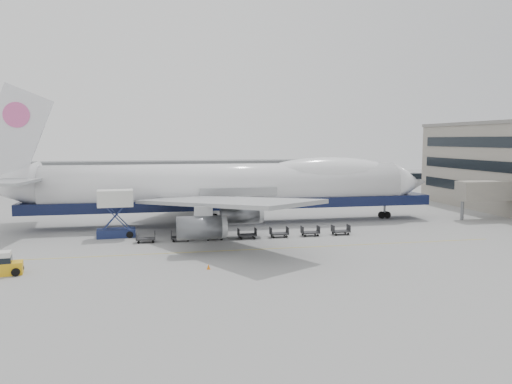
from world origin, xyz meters
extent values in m
plane|color=gray|center=(0.00, 0.00, 0.00)|extent=(260.00, 260.00, 0.00)
cube|color=gold|center=(0.00, -6.00, 0.01)|extent=(60.00, 0.15, 0.01)
cube|color=gray|center=(40.00, 8.00, 4.50)|extent=(9.00, 3.00, 3.00)
cylinder|color=slate|center=(36.00, 8.00, 1.50)|extent=(0.50, 0.50, 3.00)
cube|color=slate|center=(-10.00, 70.00, 3.50)|extent=(110.00, 8.00, 7.00)
cylinder|color=white|center=(0.00, 12.00, 5.70)|extent=(52.00, 6.40, 6.40)
cube|color=#0F1537|center=(1.00, 12.00, 3.14)|extent=(60.00, 5.76, 1.50)
cone|color=white|center=(29.00, 12.00, 5.70)|extent=(6.00, 6.40, 6.40)
cone|color=white|center=(-30.50, 12.00, 6.30)|extent=(9.00, 6.40, 6.40)
ellipsoid|color=white|center=(15.60, 12.00, 7.46)|extent=(20.67, 5.78, 4.56)
cube|color=white|center=(-29.00, 12.00, 13.20)|extent=(10.52, 0.50, 13.56)
cylinder|color=#E5599F|center=(-28.50, 12.00, 15.70)|extent=(3.40, 0.30, 3.40)
cube|color=#9EA0A3|center=(-3.00, -2.28, 5.10)|extent=(20.35, 26.74, 2.26)
cube|color=#9EA0A3|center=(-3.00, 26.28, 5.10)|extent=(20.35, 26.74, 2.26)
cylinder|color=#595B60|center=(-6.00, 31.00, 2.90)|extent=(4.80, 2.60, 2.60)
cylinder|color=#595B60|center=(0.00, 22.00, 2.90)|extent=(4.80, 2.60, 2.60)
cylinder|color=#595B60|center=(0.00, 2.00, 2.90)|extent=(4.80, 2.60, 2.60)
cylinder|color=#595B60|center=(-6.00, -7.00, 2.90)|extent=(4.80, 2.60, 2.60)
cylinder|color=slate|center=(25.00, 12.00, 1.25)|extent=(0.36, 0.36, 2.50)
cylinder|color=black|center=(25.00, 12.00, 0.55)|extent=(1.10, 0.45, 1.10)
cylinder|color=slate|center=(-3.00, 9.00, 1.25)|extent=(0.36, 0.36, 2.50)
cylinder|color=black|center=(-3.00, 9.00, 0.55)|extent=(1.10, 0.45, 1.10)
cylinder|color=slate|center=(-3.00, 15.00, 1.25)|extent=(0.36, 0.36, 2.50)
cylinder|color=black|center=(-3.00, 15.00, 0.55)|extent=(1.10, 0.45, 1.10)
cube|color=navy|center=(-15.55, 4.70, 0.52)|extent=(4.89, 2.57, 1.05)
cube|color=silver|center=(-15.55, 4.70, 5.00)|extent=(4.52, 2.73, 2.10)
cube|color=navy|center=(-15.55, 3.65, 2.80)|extent=(3.41, 0.32, 3.76)
cube|color=navy|center=(-15.55, 5.74, 2.80)|extent=(3.41, 0.32, 3.76)
cube|color=slate|center=(-15.55, 6.22, 5.00)|extent=(2.35, 1.28, 0.15)
cylinder|color=black|center=(-17.27, 3.74, 0.43)|extent=(0.86, 0.33, 0.86)
cylinder|color=black|center=(-17.27, 5.65, 0.43)|extent=(0.86, 0.33, 0.86)
cylinder|color=black|center=(-13.84, 3.74, 0.43)|extent=(0.86, 0.33, 0.86)
cylinder|color=black|center=(-13.84, 5.65, 0.43)|extent=(0.86, 0.33, 0.86)
cube|color=gold|center=(-24.28, -11.85, 0.58)|extent=(3.18, 2.04, 1.17)
cube|color=silver|center=(-24.59, -11.90, 1.64)|extent=(1.91, 1.73, 1.06)
cube|color=black|center=(-24.59, -11.90, 1.43)|extent=(2.03, 1.85, 0.53)
cylinder|color=black|center=(-23.22, -12.54, 0.37)|extent=(0.74, 0.32, 0.74)
cylinder|color=black|center=(-23.22, -11.16, 0.37)|extent=(0.74, 0.32, 0.74)
cone|color=orange|center=(-5.70, -13.60, 0.26)|extent=(0.33, 0.33, 0.52)
cube|color=orange|center=(-5.70, -13.60, 0.01)|extent=(0.35, 0.35, 0.03)
cube|color=#2D2D30|center=(-11.81, 0.41, 0.45)|extent=(2.30, 1.35, 0.18)
cube|color=#2D2D30|center=(-12.91, 0.41, 0.85)|extent=(0.08, 1.35, 0.90)
cube|color=#2D2D30|center=(-10.71, 0.41, 0.85)|extent=(0.08, 1.35, 0.90)
cylinder|color=black|center=(-12.66, -0.14, 0.15)|extent=(0.30, 0.12, 0.30)
cylinder|color=black|center=(-12.66, 0.96, 0.15)|extent=(0.30, 0.12, 0.30)
cylinder|color=black|center=(-10.96, -0.14, 0.15)|extent=(0.30, 0.12, 0.30)
cylinder|color=black|center=(-10.96, 0.96, 0.15)|extent=(0.30, 0.12, 0.30)
cube|color=#2D2D30|center=(-7.65, 0.41, 0.45)|extent=(2.30, 1.35, 0.18)
cube|color=#2D2D30|center=(-8.75, 0.41, 0.85)|extent=(0.08, 1.35, 0.90)
cube|color=#2D2D30|center=(-6.55, 0.41, 0.85)|extent=(0.08, 1.35, 0.90)
cylinder|color=black|center=(-8.50, -0.14, 0.15)|extent=(0.30, 0.12, 0.30)
cylinder|color=black|center=(-8.50, 0.96, 0.15)|extent=(0.30, 0.12, 0.30)
cylinder|color=black|center=(-6.80, -0.14, 0.15)|extent=(0.30, 0.12, 0.30)
cylinder|color=black|center=(-6.80, 0.96, 0.15)|extent=(0.30, 0.12, 0.30)
cube|color=#2D2D30|center=(-3.48, 0.41, 0.45)|extent=(2.30, 1.35, 0.18)
cube|color=#2D2D30|center=(-4.58, 0.41, 0.85)|extent=(0.08, 1.35, 0.90)
cube|color=#2D2D30|center=(-2.38, 0.41, 0.85)|extent=(0.08, 1.35, 0.90)
cylinder|color=black|center=(-4.33, -0.14, 0.15)|extent=(0.30, 0.12, 0.30)
cylinder|color=black|center=(-4.33, 0.96, 0.15)|extent=(0.30, 0.12, 0.30)
cylinder|color=black|center=(-2.63, -0.14, 0.15)|extent=(0.30, 0.12, 0.30)
cylinder|color=black|center=(-2.63, 0.96, 0.15)|extent=(0.30, 0.12, 0.30)
cube|color=#2D2D30|center=(0.68, 0.41, 0.45)|extent=(2.30, 1.35, 0.18)
cube|color=#2D2D30|center=(-0.42, 0.41, 0.85)|extent=(0.08, 1.35, 0.90)
cube|color=#2D2D30|center=(1.78, 0.41, 0.85)|extent=(0.08, 1.35, 0.90)
cylinder|color=black|center=(-0.17, -0.14, 0.15)|extent=(0.30, 0.12, 0.30)
cylinder|color=black|center=(-0.17, 0.96, 0.15)|extent=(0.30, 0.12, 0.30)
cylinder|color=black|center=(1.53, -0.14, 0.15)|extent=(0.30, 0.12, 0.30)
cylinder|color=black|center=(1.53, 0.96, 0.15)|extent=(0.30, 0.12, 0.30)
cube|color=#2D2D30|center=(4.84, 0.41, 0.45)|extent=(2.30, 1.35, 0.18)
cube|color=#2D2D30|center=(3.74, 0.41, 0.85)|extent=(0.08, 1.35, 0.90)
cube|color=#2D2D30|center=(5.94, 0.41, 0.85)|extent=(0.08, 1.35, 0.90)
cylinder|color=black|center=(3.99, -0.14, 0.15)|extent=(0.30, 0.12, 0.30)
cylinder|color=black|center=(3.99, 0.96, 0.15)|extent=(0.30, 0.12, 0.30)
cylinder|color=black|center=(5.69, -0.14, 0.15)|extent=(0.30, 0.12, 0.30)
cylinder|color=black|center=(5.69, 0.96, 0.15)|extent=(0.30, 0.12, 0.30)
cube|color=#2D2D30|center=(9.01, 0.41, 0.45)|extent=(2.30, 1.35, 0.18)
cube|color=#2D2D30|center=(7.91, 0.41, 0.85)|extent=(0.08, 1.35, 0.90)
cube|color=#2D2D30|center=(10.11, 0.41, 0.85)|extent=(0.08, 1.35, 0.90)
cylinder|color=black|center=(8.16, -0.14, 0.15)|extent=(0.30, 0.12, 0.30)
cylinder|color=black|center=(8.16, 0.96, 0.15)|extent=(0.30, 0.12, 0.30)
cylinder|color=black|center=(9.86, -0.14, 0.15)|extent=(0.30, 0.12, 0.30)
cylinder|color=black|center=(9.86, 0.96, 0.15)|extent=(0.30, 0.12, 0.30)
cube|color=#2D2D30|center=(13.17, 0.41, 0.45)|extent=(2.30, 1.35, 0.18)
cube|color=#2D2D30|center=(12.07, 0.41, 0.85)|extent=(0.08, 1.35, 0.90)
cube|color=#2D2D30|center=(14.27, 0.41, 0.85)|extent=(0.08, 1.35, 0.90)
cylinder|color=black|center=(12.32, -0.14, 0.15)|extent=(0.30, 0.12, 0.30)
cylinder|color=black|center=(12.32, 0.96, 0.15)|extent=(0.30, 0.12, 0.30)
cylinder|color=black|center=(14.02, -0.14, 0.15)|extent=(0.30, 0.12, 0.30)
cylinder|color=black|center=(14.02, 0.96, 0.15)|extent=(0.30, 0.12, 0.30)
camera|label=1|loc=(-10.63, -60.47, 12.40)|focal=35.00mm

